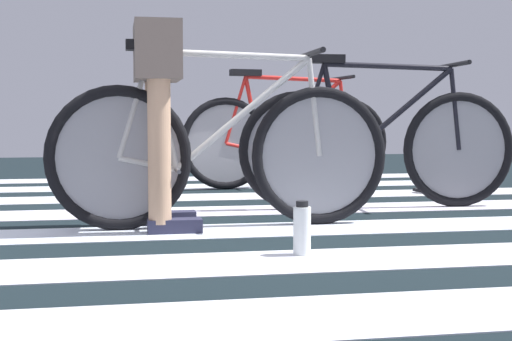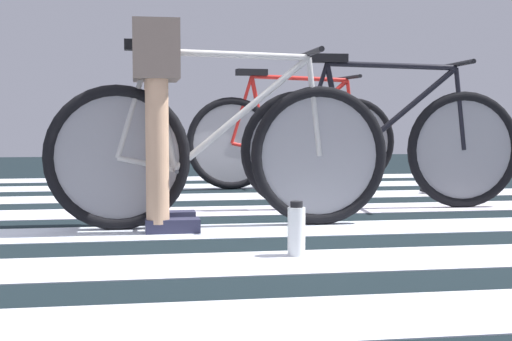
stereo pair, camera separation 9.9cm
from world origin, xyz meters
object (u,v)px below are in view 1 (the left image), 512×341
object	(u,v)px
bicycle_1_of_3	(221,152)
traffic_cone	(447,166)
water_bottle	(302,230)
bicycle_2_of_3	(379,146)
bicycle_3_of_3	(287,139)
cyclist_1_of_3	(158,97)

from	to	relation	value
bicycle_1_of_3	traffic_cone	xyz separation A→B (m)	(1.86, 1.36, -0.18)
water_bottle	bicycle_2_of_3	bearing A→B (deg)	59.17
bicycle_1_of_3	bicycle_2_of_3	size ratio (longest dim) A/B	1.00
bicycle_1_of_3	bicycle_2_of_3	world-z (taller)	same
traffic_cone	water_bottle	bearing A→B (deg)	-127.26
bicycle_1_of_3	traffic_cone	distance (m)	2.32
bicycle_2_of_3	bicycle_3_of_3	distance (m)	1.42
cyclist_1_of_3	bicycle_2_of_3	size ratio (longest dim) A/B	0.59
bicycle_1_of_3	traffic_cone	size ratio (longest dim) A/B	4.05
traffic_cone	bicycle_1_of_3	bearing A→B (deg)	-143.82
bicycle_2_of_3	traffic_cone	size ratio (longest dim) A/B	4.05
bicycle_3_of_3	traffic_cone	size ratio (longest dim) A/B	4.04
bicycle_3_of_3	traffic_cone	bearing A→B (deg)	-36.76
traffic_cone	cyclist_1_of_3	bearing A→B (deg)	-147.85
cyclist_1_of_3	traffic_cone	bearing A→B (deg)	31.43
cyclist_1_of_3	water_bottle	size ratio (longest dim) A/B	4.59
cyclist_1_of_3	bicycle_2_of_3	world-z (taller)	cyclist_1_of_3
bicycle_2_of_3	bicycle_3_of_3	bearing A→B (deg)	102.86
cyclist_1_of_3	bicycle_2_of_3	xyz separation A→B (m)	(1.36, 0.60, -0.27)
bicycle_3_of_3	traffic_cone	distance (m)	1.25
bicycle_2_of_3	water_bottle	distance (m)	1.64
water_bottle	bicycle_1_of_3	bearing A→B (deg)	105.80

